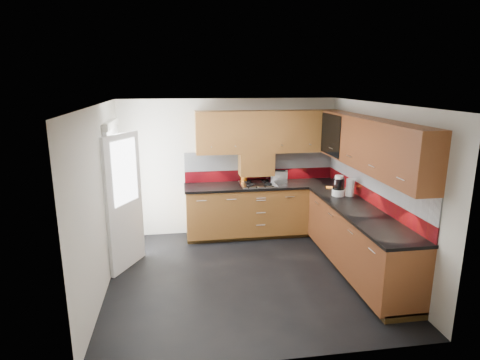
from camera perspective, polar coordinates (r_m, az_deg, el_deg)
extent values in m
cube|color=black|center=(5.87, 0.91, -13.52)|extent=(4.00, 3.80, 0.02)
cube|color=white|center=(5.21, 1.01, 11.23)|extent=(4.00, 3.80, 0.10)
cube|color=beige|center=(7.18, -1.52, 1.93)|extent=(4.00, 0.08, 2.64)
cube|color=beige|center=(3.72, 5.81, -9.89)|extent=(4.00, 0.08, 2.64)
cube|color=beige|center=(5.45, -19.62, -2.84)|extent=(0.08, 3.80, 2.64)
cube|color=beige|center=(6.04, 19.41, -1.20)|extent=(0.08, 3.80, 2.64)
cube|color=brown|center=(7.14, 3.27, -4.20)|extent=(2.70, 0.60, 0.95)
cube|color=#5C2C15|center=(6.03, 16.41, -8.26)|extent=(0.60, 2.60, 0.95)
cube|color=#3D2A11|center=(7.31, 3.17, -7.29)|extent=(2.70, 0.54, 0.10)
cube|color=#3D2A11|center=(6.22, 16.39, -11.86)|extent=(0.54, 2.60, 0.10)
cube|color=black|center=(7.00, 3.25, -0.76)|extent=(2.72, 0.62, 0.04)
cube|color=black|center=(5.86, 16.70, -4.30)|extent=(0.62, 2.60, 0.04)
cube|color=maroon|center=(7.26, 2.86, 0.75)|extent=(2.70, 0.02, 0.20)
cube|color=silver|center=(7.20, 2.88, 2.84)|extent=(2.70, 0.02, 0.34)
cube|color=maroon|center=(6.23, 18.02, -2.17)|extent=(0.02, 3.20, 0.20)
cube|color=silver|center=(6.16, 18.21, 0.24)|extent=(0.02, 3.20, 0.34)
cube|color=brown|center=(6.99, 4.00, 6.89)|extent=(2.50, 0.33, 0.72)
cube|color=#5C2C15|center=(5.85, 17.98, 4.85)|extent=(0.33, 2.87, 0.72)
cube|color=silver|center=(6.81, 3.06, 4.94)|extent=(1.80, 0.01, 0.16)
cube|color=silver|center=(5.78, 16.40, 2.74)|extent=(0.01, 2.00, 0.16)
cube|color=brown|center=(7.04, 2.33, 2.34)|extent=(0.60, 0.33, 0.40)
cube|color=black|center=(6.72, 12.73, 6.29)|extent=(0.01, 0.80, 0.66)
cube|color=#FFD18C|center=(6.84, 15.15, 6.28)|extent=(0.01, 0.76, 0.64)
cube|color=black|center=(6.78, 14.11, 6.46)|extent=(0.29, 0.76, 0.01)
cylinder|color=black|center=(6.54, 15.00, 7.02)|extent=(0.07, 0.07, 0.16)
cylinder|color=black|center=(6.68, 14.49, 7.19)|extent=(0.07, 0.07, 0.16)
cylinder|color=white|center=(6.81, 14.00, 7.35)|extent=(0.07, 0.07, 0.16)
cylinder|color=black|center=(6.95, 13.52, 7.50)|extent=(0.07, 0.07, 0.16)
cube|color=white|center=(6.33, -17.32, -2.05)|extent=(0.06, 0.95, 2.04)
cube|color=white|center=(5.98, -16.07, -3.09)|extent=(0.42, 0.73, 1.98)
cube|color=white|center=(5.86, -16.08, 1.12)|extent=(0.28, 0.50, 0.90)
cube|color=silver|center=(6.96, 2.55, -0.57)|extent=(0.61, 0.52, 0.02)
torus|color=black|center=(6.81, 1.46, -0.68)|extent=(0.14, 0.14, 0.02)
torus|color=black|center=(6.87, 4.04, -0.58)|extent=(0.14, 0.14, 0.02)
torus|color=black|center=(7.05, 1.10, -0.17)|extent=(0.14, 0.14, 0.02)
torus|color=black|center=(7.11, 3.59, -0.08)|extent=(0.14, 0.14, 0.02)
cube|color=black|center=(6.72, 2.97, -1.02)|extent=(0.46, 0.04, 0.02)
cylinder|color=orange|center=(7.10, 0.58, 0.21)|extent=(0.11, 0.11, 0.14)
cylinder|color=olive|center=(7.08, 0.58, 1.58)|extent=(0.05, 0.02, 0.27)
cylinder|color=olive|center=(7.08, 0.64, 1.51)|extent=(0.05, 0.03, 0.26)
cylinder|color=olive|center=(7.08, 0.53, 1.65)|extent=(0.06, 0.03, 0.29)
cylinder|color=olive|center=(7.08, 0.69, 1.43)|extent=(0.03, 0.04, 0.24)
cylinder|color=olive|center=(7.07, 0.46, 1.53)|extent=(0.04, 0.04, 0.27)
cube|color=silver|center=(7.15, 5.61, 0.50)|extent=(0.33, 0.25, 0.20)
cube|color=black|center=(7.12, 5.63, 1.33)|extent=(0.22, 0.08, 0.01)
cube|color=black|center=(7.17, 5.54, 1.40)|extent=(0.22, 0.08, 0.01)
cylinder|color=white|center=(6.47, 13.78, -1.72)|extent=(0.19, 0.19, 0.11)
cylinder|color=black|center=(6.43, 13.86, -0.51)|extent=(0.18, 0.18, 0.17)
cylinder|color=white|center=(6.41, 13.91, 0.42)|extent=(0.13, 0.13, 0.04)
cylinder|color=white|center=(6.49, 15.38, -1.03)|extent=(0.16, 0.16, 0.27)
cube|color=orange|center=(6.92, 12.68, -1.04)|extent=(0.15, 0.14, 0.01)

